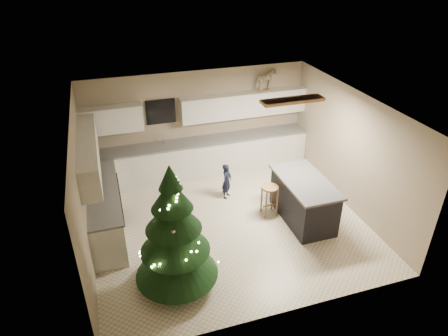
{
  "coord_description": "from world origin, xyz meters",
  "views": [
    {
      "loc": [
        -2.16,
        -6.45,
        5.16
      ],
      "look_at": [
        0.0,
        0.35,
        1.15
      ],
      "focal_mm": 32.0,
      "sensor_mm": 36.0,
      "label": 1
    }
  ],
  "objects_px": {
    "christmas_tree": "(175,239)",
    "bar_stool": "(270,194)",
    "rocking_horse": "(266,80)",
    "island": "(303,200)",
    "toddler": "(227,181)"
  },
  "relations": [
    {
      "from": "christmas_tree",
      "to": "bar_stool",
      "type": "bearing_deg",
      "value": 31.08
    },
    {
      "from": "christmas_tree",
      "to": "rocking_horse",
      "type": "xyz_separation_m",
      "value": [
        3.09,
        3.66,
        1.3
      ]
    },
    {
      "from": "island",
      "to": "christmas_tree",
      "type": "relative_size",
      "value": 0.73
    },
    {
      "from": "bar_stool",
      "to": "toddler",
      "type": "height_order",
      "value": "toddler"
    },
    {
      "from": "island",
      "to": "rocking_horse",
      "type": "distance_m",
      "value": 3.19
    },
    {
      "from": "island",
      "to": "toddler",
      "type": "xyz_separation_m",
      "value": [
        -1.27,
        1.29,
        -0.05
      ]
    },
    {
      "from": "island",
      "to": "rocking_horse",
      "type": "height_order",
      "value": "rocking_horse"
    },
    {
      "from": "christmas_tree",
      "to": "toddler",
      "type": "height_order",
      "value": "christmas_tree"
    },
    {
      "from": "island",
      "to": "bar_stool",
      "type": "bearing_deg",
      "value": 148.17
    },
    {
      "from": "christmas_tree",
      "to": "toddler",
      "type": "relative_size",
      "value": 2.75
    },
    {
      "from": "island",
      "to": "rocking_horse",
      "type": "xyz_separation_m",
      "value": [
        0.17,
        2.64,
        1.78
      ]
    },
    {
      "from": "island",
      "to": "toddler",
      "type": "relative_size",
      "value": 1.99
    },
    {
      "from": "island",
      "to": "christmas_tree",
      "type": "height_order",
      "value": "christmas_tree"
    },
    {
      "from": "island",
      "to": "bar_stool",
      "type": "xyz_separation_m",
      "value": [
        -0.61,
        0.38,
        0.04
      ]
    },
    {
      "from": "christmas_tree",
      "to": "rocking_horse",
      "type": "relative_size",
      "value": 3.67
    }
  ]
}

